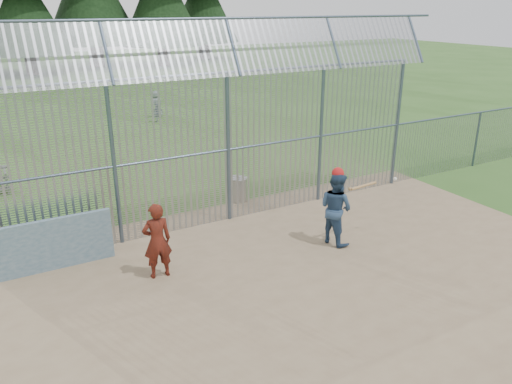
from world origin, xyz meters
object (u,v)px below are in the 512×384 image
batter (336,208)px  onlooker (157,241)px  dugout_wall (55,244)px  trash_can (238,189)px

batter → onlooker: (-4.36, 0.52, -0.06)m
batter → onlooker: bearing=72.4°
onlooker → dugout_wall: bearing=-34.4°
dugout_wall → onlooker: 2.38m
onlooker → trash_can: (3.56, 3.15, -0.49)m
dugout_wall → onlooker: onlooker is taller
batter → trash_can: size_ratio=2.23×
batter → onlooker: 4.39m
dugout_wall → trash_can: 5.70m
trash_can → onlooker: bearing=-138.5°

